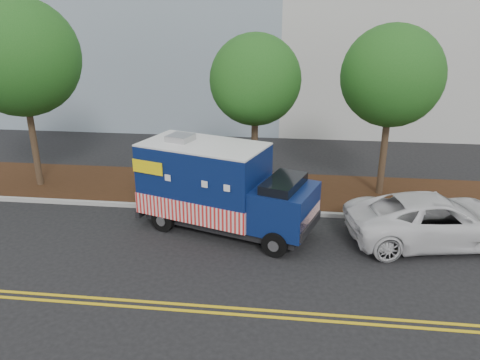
# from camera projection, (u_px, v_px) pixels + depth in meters

# --- Properties ---
(ground) EXTENTS (120.00, 120.00, 0.00)m
(ground) POSITION_uv_depth(u_px,v_px,m) (206.00, 227.00, 16.07)
(ground) COLOR black
(ground) RESTS_ON ground
(curb) EXTENTS (120.00, 0.18, 0.15)m
(curb) POSITION_uv_depth(u_px,v_px,m) (213.00, 209.00, 17.35)
(curb) COLOR #9E9E99
(curb) RESTS_ON ground
(mulch_strip) EXTENTS (120.00, 4.00, 0.15)m
(mulch_strip) POSITION_uv_depth(u_px,v_px,m) (222.00, 189.00, 19.30)
(mulch_strip) COLOR black
(mulch_strip) RESTS_ON ground
(centerline_near) EXTENTS (120.00, 0.10, 0.01)m
(centerline_near) POSITION_uv_depth(u_px,v_px,m) (173.00, 304.00, 11.93)
(centerline_near) COLOR gold
(centerline_near) RESTS_ON ground
(centerline_far) EXTENTS (120.00, 0.10, 0.01)m
(centerline_far) POSITION_uv_depth(u_px,v_px,m) (171.00, 310.00, 11.70)
(centerline_far) COLOR gold
(centerline_far) RESTS_ON ground
(tree_a) EXTENTS (4.51, 4.51, 7.57)m
(tree_a) POSITION_uv_depth(u_px,v_px,m) (20.00, 58.00, 17.79)
(tree_a) COLOR #38281C
(tree_a) RESTS_ON ground
(tree_b) EXTENTS (3.43, 3.43, 6.29)m
(tree_b) POSITION_uv_depth(u_px,v_px,m) (255.00, 80.00, 17.42)
(tree_b) COLOR #38281C
(tree_b) RESTS_ON ground
(tree_c) EXTENTS (3.75, 3.75, 6.63)m
(tree_c) POSITION_uv_depth(u_px,v_px,m) (392.00, 76.00, 17.08)
(tree_c) COLOR #38281C
(tree_c) RESTS_ON ground
(sign_post) EXTENTS (0.06, 0.06, 2.40)m
(sign_post) POSITION_uv_depth(u_px,v_px,m) (192.00, 176.00, 17.40)
(sign_post) COLOR #473828
(sign_post) RESTS_ON ground
(food_truck) EXTENTS (6.29, 3.91, 3.13)m
(food_truck) POSITION_uv_depth(u_px,v_px,m) (218.00, 189.00, 15.56)
(food_truck) COLOR black
(food_truck) RESTS_ON ground
(white_car) EXTENTS (5.95, 3.56, 1.55)m
(white_car) POSITION_uv_depth(u_px,v_px,m) (435.00, 220.00, 14.85)
(white_car) COLOR silver
(white_car) RESTS_ON ground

